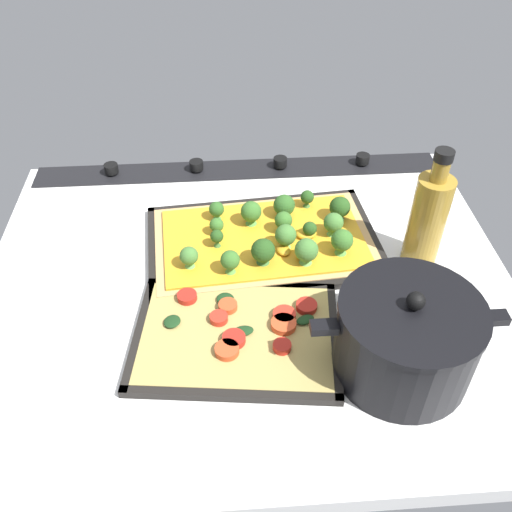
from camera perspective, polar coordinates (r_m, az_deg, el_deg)
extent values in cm
cube|color=white|center=(91.24, -0.78, -3.37)|extent=(86.12, 73.36, 3.00)
cube|color=black|center=(116.03, -1.80, 8.94)|extent=(82.67, 7.00, 0.80)
cylinder|color=black|center=(118.93, 10.90, 9.79)|extent=(2.80, 2.80, 1.80)
cylinder|color=black|center=(115.91, 2.50, 9.64)|extent=(2.80, 2.80, 1.80)
cylinder|color=black|center=(115.40, -6.15, 9.27)|extent=(2.80, 2.80, 1.80)
cylinder|color=black|center=(117.45, -14.66, 8.70)|extent=(2.80, 2.80, 1.80)
cube|color=black|center=(96.74, 0.77, 1.18)|extent=(41.47, 28.14, 0.50)
cube|color=black|center=(105.74, -0.28, 5.48)|extent=(39.55, 4.40, 1.30)
cube|color=black|center=(87.87, 2.03, -3.61)|extent=(39.55, 4.40, 1.30)
cube|color=black|center=(100.77, 11.61, 2.40)|extent=(3.22, 25.04, 1.30)
cube|color=black|center=(95.91, -10.61, 0.21)|extent=(3.22, 25.04, 1.30)
cube|color=tan|center=(96.26, 0.78, 1.52)|extent=(38.89, 25.55, 1.00)
cube|color=gold|center=(95.81, 0.78, 1.84)|extent=(35.74, 23.06, 0.40)
cone|color=#5B9F46|center=(98.29, -0.50, 3.66)|extent=(2.02, 2.02, 1.28)
sphere|color=#386B28|center=(97.06, -0.51, 4.60)|extent=(3.67, 3.67, 3.67)
cone|color=#4D8B3F|center=(99.69, -4.04, 4.11)|extent=(1.49, 1.49, 1.12)
sphere|color=#2D5B23|center=(98.74, -4.08, 4.83)|extent=(2.71, 2.71, 2.71)
cone|color=#427635|center=(102.82, 5.24, 5.38)|extent=(1.36, 1.36, 1.20)
sphere|color=#264C1C|center=(101.93, 5.29, 6.07)|extent=(2.47, 2.47, 2.47)
cone|color=#68AD54|center=(96.84, 7.87, 2.53)|extent=(1.89, 1.89, 1.29)
sphere|color=#427533|center=(95.64, 7.97, 3.43)|extent=(3.44, 3.44, 3.44)
cone|color=#68AD54|center=(90.77, 5.13, -0.37)|extent=(2.13, 2.13, 1.23)
sphere|color=#427533|center=(89.41, 5.21, 0.62)|extent=(3.87, 3.87, 3.87)
cone|color=#427635|center=(90.49, 0.72, -0.39)|extent=(2.17, 2.17, 1.09)
sphere|color=#264C1C|center=(89.15, 0.73, 0.58)|extent=(3.94, 3.94, 3.94)
cone|color=#5B9F46|center=(96.62, 2.80, 2.84)|extent=(1.69, 1.69, 1.33)
sphere|color=#386B28|center=(95.50, 2.84, 3.69)|extent=(3.07, 3.07, 3.07)
cone|color=#5B9F46|center=(88.80, -2.64, -1.30)|extent=(1.72, 1.72, 1.39)
sphere|color=#386B28|center=(87.54, -2.67, -0.40)|extent=(3.12, 3.12, 3.12)
cone|color=#5B9F46|center=(96.36, -4.03, 2.54)|extent=(1.36, 1.36, 1.03)
sphere|color=#386B28|center=(95.46, -4.07, 3.21)|extent=(2.47, 2.47, 2.47)
cone|color=#68AD54|center=(90.40, -6.82, -0.78)|extent=(1.66, 1.66, 1.13)
sphere|color=#427533|center=(89.27, -6.90, 0.03)|extent=(3.03, 3.03, 3.03)
cone|color=#4D8B3F|center=(100.23, 2.87, 4.34)|extent=(2.13, 2.13, 0.96)
sphere|color=#2D5B23|center=(99.08, 2.91, 5.23)|extent=(3.88, 3.88, 3.88)
cone|color=#5B9F46|center=(93.20, 8.71, 0.64)|extent=(2.03, 2.03, 1.39)
sphere|color=#386B28|center=(91.87, 8.85, 1.62)|extent=(3.69, 3.69, 3.69)
cone|color=#427635|center=(93.75, -4.01, 1.34)|extent=(1.23, 1.23, 1.29)
sphere|color=#264C1C|center=(92.80, -4.05, 2.04)|extent=(2.24, 2.24, 2.24)
cone|color=#427635|center=(100.54, 8.50, 4.09)|extent=(2.06, 2.06, 1.19)
sphere|color=#264C1C|center=(99.35, 8.62, 5.01)|extent=(3.74, 3.74, 3.74)
cone|color=#68AD54|center=(93.49, 3.02, 1.25)|extent=(1.98, 1.98, 1.26)
sphere|color=#427533|center=(92.22, 3.07, 2.19)|extent=(3.60, 3.60, 3.60)
cone|color=#427635|center=(95.91, 5.50, 2.19)|extent=(1.33, 1.33, 0.94)
sphere|color=#264C1C|center=(95.04, 5.55, 2.83)|extent=(2.43, 2.43, 2.43)
ellipsoid|color=gold|center=(92.60, 2.84, 0.64)|extent=(2.80, 3.41, 1.05)
ellipsoid|color=gold|center=(92.10, 5.22, 0.34)|extent=(4.82, 4.31, 1.39)
ellipsoid|color=gold|center=(96.04, 5.19, 2.33)|extent=(4.07, 3.45, 1.28)
cube|color=black|center=(81.91, -2.03, -8.40)|extent=(31.98, 24.96, 0.50)
cube|color=black|center=(88.53, -1.57, -3.16)|extent=(29.62, 4.62, 1.30)
cube|color=black|center=(75.44, -2.60, -14.17)|extent=(29.62, 4.62, 1.30)
cube|color=black|center=(81.94, 8.06, -8.49)|extent=(3.70, 21.67, 1.30)
cube|color=black|center=(83.73, -11.89, -7.73)|extent=(3.70, 21.67, 1.30)
cube|color=#A69250|center=(81.38, -2.04, -8.09)|extent=(29.32, 22.30, 0.90)
cylinder|color=red|center=(82.37, -3.84, -6.38)|extent=(2.72, 2.72, 1.00)
cylinder|color=#B22319|center=(84.15, 5.22, -5.16)|extent=(3.19, 3.19, 1.00)
cylinder|color=#B22319|center=(78.82, 2.70, -9.26)|extent=(2.62, 2.62, 1.00)
cylinder|color=red|center=(82.68, 2.93, -6.09)|extent=(3.45, 3.45, 1.00)
cylinder|color=#D14723|center=(78.43, -3.00, -9.62)|extent=(3.44, 3.44, 1.00)
cylinder|color=#B22319|center=(79.63, -2.29, -8.52)|extent=(3.38, 3.38, 1.00)
cylinder|color=#D14723|center=(81.47, 2.85, -7.03)|extent=(3.73, 3.73, 1.00)
cylinder|color=#D14723|center=(83.93, -2.91, -5.16)|extent=(2.85, 2.85, 1.00)
cylinder|color=#B22319|center=(85.84, -7.09, -4.17)|extent=(3.04, 3.04, 1.00)
ellipsoid|color=#193819|center=(80.72, -1.31, -7.69)|extent=(3.15, 2.20, 0.60)
ellipsoid|color=#193819|center=(85.12, -3.16, -4.43)|extent=(3.82, 3.83, 0.60)
ellipsoid|color=#193819|center=(82.63, 2.61, -6.22)|extent=(3.33, 3.94, 0.60)
ellipsoid|color=#193819|center=(82.43, 5.08, -6.53)|extent=(3.27, 2.71, 0.60)
ellipsoid|color=#193819|center=(82.80, -8.61, -6.66)|extent=(3.35, 3.44, 0.60)
cylinder|color=black|center=(77.25, 15.06, -8.37)|extent=(18.74, 18.74, 11.12)
cylinder|color=black|center=(72.93, 15.87, -5.34)|extent=(19.12, 19.12, 0.80)
sphere|color=black|center=(71.81, 16.10, -4.46)|extent=(2.40, 2.40, 2.40)
cube|color=black|center=(78.84, 23.28, -5.86)|extent=(3.60, 2.00, 1.20)
cube|color=black|center=(71.96, 7.01, -7.27)|extent=(3.60, 2.00, 1.20)
cylinder|color=olive|center=(93.48, 17.17, 3.41)|extent=(5.86, 5.86, 15.88)
cylinder|color=olive|center=(88.13, 18.42, 8.36)|extent=(2.64, 2.64, 3.50)
cylinder|color=black|center=(86.84, 18.78, 9.76)|extent=(2.93, 2.93, 1.60)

